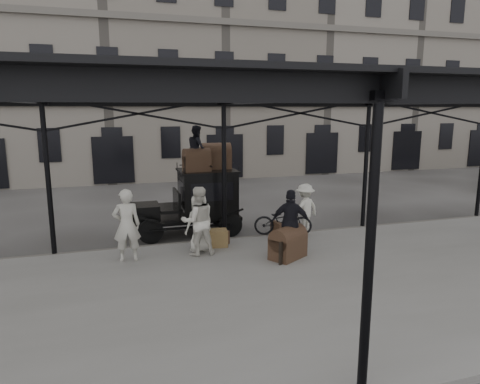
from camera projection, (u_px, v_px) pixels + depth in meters
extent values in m
plane|color=#383533|center=(243.00, 264.00, 11.71)|extent=(120.00, 120.00, 0.00)
cube|color=slate|center=(269.00, 291.00, 9.82)|extent=(28.00, 8.00, 0.15)
cylinder|color=black|center=(224.00, 176.00, 13.18)|extent=(0.14, 0.14, 4.30)
cylinder|color=black|center=(369.00, 260.00, 5.85)|extent=(0.14, 0.14, 4.30)
cube|color=black|center=(224.00, 99.00, 12.73)|extent=(22.00, 0.10, 0.45)
cube|color=black|center=(380.00, 85.00, 5.40)|extent=(22.00, 0.10, 0.45)
cube|color=black|center=(267.00, 87.00, 9.22)|extent=(22.50, 9.00, 0.08)
cube|color=silver|center=(267.00, 84.00, 9.21)|extent=(18.00, 7.00, 0.04)
cube|color=slate|center=(160.00, 64.00, 27.28)|extent=(64.00, 8.00, 14.00)
cylinder|color=black|center=(151.00, 231.00, 13.42)|extent=(0.80, 0.10, 0.80)
cylinder|color=black|center=(147.00, 220.00, 14.77)|extent=(0.80, 0.10, 0.80)
cylinder|color=black|center=(230.00, 225.00, 14.16)|extent=(0.80, 0.10, 0.80)
cylinder|color=black|center=(220.00, 215.00, 15.51)|extent=(0.80, 0.10, 0.80)
cube|color=black|center=(186.00, 218.00, 14.42)|extent=(3.60, 1.25, 0.12)
cube|color=black|center=(145.00, 213.00, 13.98)|extent=(0.90, 1.00, 0.55)
cube|color=black|center=(130.00, 214.00, 13.85)|extent=(0.06, 0.70, 0.55)
cube|color=black|center=(169.00, 208.00, 14.19)|extent=(0.70, 1.30, 0.10)
cube|color=black|center=(208.00, 194.00, 14.48)|extent=(1.80, 1.45, 1.55)
cube|color=black|center=(212.00, 192.00, 13.76)|extent=(1.40, 0.02, 0.60)
cube|color=black|center=(207.00, 171.00, 14.33)|extent=(1.90, 1.55, 0.06)
imported|color=beige|center=(127.00, 225.00, 11.37)|extent=(0.73, 0.48, 1.98)
imported|color=beige|center=(198.00, 221.00, 11.87)|extent=(0.98, 0.78, 1.95)
imported|color=beige|center=(199.00, 223.00, 12.18)|extent=(0.94, 0.74, 1.68)
imported|color=black|center=(291.00, 223.00, 11.79)|extent=(1.19, 0.90, 1.88)
imported|color=silver|center=(305.00, 209.00, 13.97)|extent=(1.21, 0.93, 1.65)
imported|color=black|center=(283.00, 220.00, 13.82)|extent=(1.97, 1.22, 0.98)
imported|color=black|center=(197.00, 148.00, 13.99)|extent=(0.60, 0.75, 1.49)
cube|color=olive|center=(217.00, 238.00, 12.74)|extent=(0.65, 0.52, 0.50)
cube|color=#4D3124|center=(277.00, 229.00, 13.81)|extent=(0.24, 0.62, 0.45)
cube|color=#4D3124|center=(220.00, 239.00, 12.85)|extent=(0.61, 0.38, 0.40)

